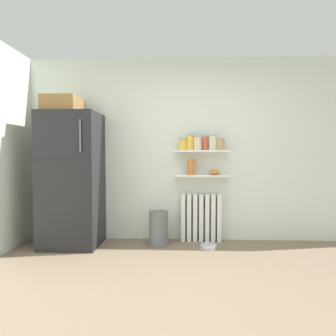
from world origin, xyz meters
name	(u,v)px	position (x,y,z in m)	size (l,w,h in m)	color
ground_plane	(183,282)	(0.00, 0.50, 0.00)	(7.04, 7.04, 0.00)	#7A6651
back_wall	(183,149)	(0.00, 2.05, 1.30)	(7.04, 0.10, 2.60)	silver
refrigerator	(72,176)	(-1.49, 1.65, 0.94)	(0.74, 0.72, 1.99)	black
radiator	(201,218)	(0.26, 1.92, 0.33)	(0.56, 0.12, 0.67)	white
wall_shelf_lower	(201,176)	(0.26, 1.89, 0.93)	(0.77, 0.22, 0.03)	white
wall_shelf_upper	(201,151)	(0.26, 1.89, 1.27)	(0.77, 0.22, 0.03)	white
storage_jar_0	(182,145)	(0.00, 1.89, 1.37)	(0.11, 0.11, 0.16)	yellow
storage_jar_1	(190,142)	(0.10, 1.89, 1.40)	(0.10, 0.10, 0.22)	yellow
storage_jar_2	(198,143)	(0.21, 1.89, 1.38)	(0.12, 0.12, 0.20)	beige
storage_jar_3	(205,143)	(0.31, 1.89, 1.39)	(0.08, 0.08, 0.20)	#C64C38
storage_jar_4	(213,143)	(0.42, 1.89, 1.39)	(0.12, 0.12, 0.21)	beige
storage_jar_5	(220,144)	(0.52, 1.89, 1.37)	(0.11, 0.11, 0.16)	tan
vase	(191,167)	(0.11, 1.89, 1.05)	(0.10, 0.10, 0.22)	#CC7033
shelf_bowl	(214,172)	(0.44, 1.89, 0.98)	(0.15, 0.15, 0.07)	orange
trash_bin	(159,228)	(-0.33, 1.70, 0.23)	(0.26, 0.26, 0.46)	slate
pet_food_bowl	(209,247)	(0.34, 1.57, 0.03)	(0.22, 0.22, 0.05)	#B7B7BC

